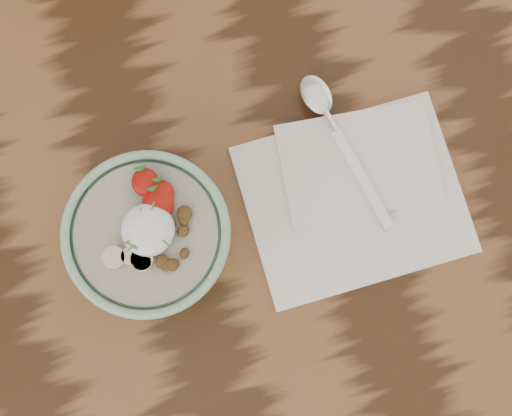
{
  "coord_description": "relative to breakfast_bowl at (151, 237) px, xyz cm",
  "views": [
    {
      "loc": [
        -13.3,
        -2.15,
        156.2
      ],
      "look_at": [
        -9.9,
        8.21,
        85.37
      ],
      "focal_mm": 50.0,
      "sensor_mm": 36.0,
      "label": 1
    }
  ],
  "objects": [
    {
      "name": "spoon",
      "position": [
        22.99,
        7.72,
        -4.01
      ],
      "size": [
        5.51,
        20.08,
        1.05
      ],
      "rotation": [
        0.0,
        0.0,
        0.16
      ],
      "color": "silver",
      "rests_on": "napkin"
    },
    {
      "name": "table",
      "position": [
        21.29,
        -9.4,
        -15.24
      ],
      "size": [
        160.0,
        90.0,
        75.0
      ],
      "color": "#331C0C",
      "rests_on": "ground"
    },
    {
      "name": "napkin",
      "position": [
        23.22,
        -1.53,
        -5.31
      ],
      "size": [
        24.93,
        21.18,
        1.5
      ],
      "rotation": [
        0.0,
        0.0,
        -0.03
      ],
      "color": "white",
      "rests_on": "table"
    },
    {
      "name": "breakfast_bowl",
      "position": [
        0.0,
        0.0,
        0.0
      ],
      "size": [
        17.37,
        17.37,
        11.91
      ],
      "rotation": [
        0.0,
        0.0,
        0.32
      ],
      "color": "#86B590",
      "rests_on": "table"
    }
  ]
}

